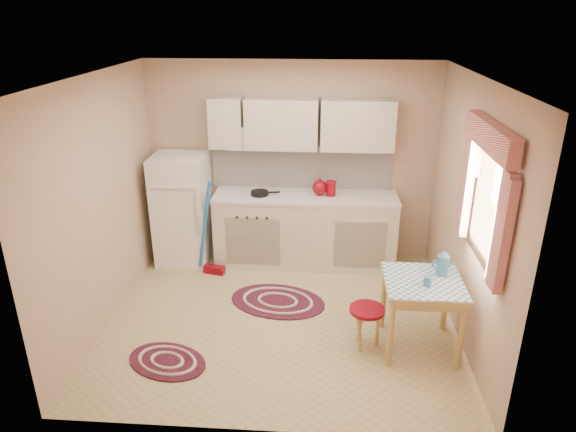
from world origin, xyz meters
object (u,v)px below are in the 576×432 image
object	(u,v)px
base_cabinets	(305,230)
stool	(366,327)
fridge	(182,210)
table	(420,314)

from	to	relation	value
base_cabinets	stool	bearing A→B (deg)	-69.30
base_cabinets	stool	xyz separation A→B (m)	(0.66, -1.74, -0.23)
stool	fridge	bearing A→B (deg)	142.55
fridge	base_cabinets	xyz separation A→B (m)	(1.55, 0.05, -0.26)
table	stool	xyz separation A→B (m)	(-0.50, -0.02, -0.15)
fridge	table	size ratio (longest dim) A/B	1.94
table	stool	size ratio (longest dim) A/B	1.71
table	fridge	bearing A→B (deg)	148.43
fridge	table	xyz separation A→B (m)	(2.71, -1.67, -0.34)
base_cabinets	stool	size ratio (longest dim) A/B	5.36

